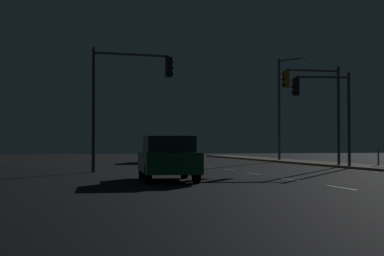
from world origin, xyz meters
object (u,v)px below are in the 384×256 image
(traffic_light_near_right, at_px, (128,85))
(traffic_light_overhead_east, at_px, (324,101))
(street_lamp_far_end, at_px, (284,98))
(car_oncoming, at_px, (157,151))
(traffic_light_near_left, at_px, (315,96))
(car, at_px, (168,158))

(traffic_light_near_right, bearing_deg, traffic_light_overhead_east, 7.53)
(traffic_light_near_right, distance_m, street_lamp_far_end, 17.87)
(car_oncoming, distance_m, traffic_light_overhead_east, 13.83)
(traffic_light_overhead_east, distance_m, street_lamp_far_end, 11.43)
(car_oncoming, xyz_separation_m, street_lamp_far_end, (9.30, -0.31, 3.84))
(traffic_light_near_left, xyz_separation_m, traffic_light_overhead_east, (-0.13, -1.40, -0.37))
(traffic_light_near_left, xyz_separation_m, traffic_light_near_right, (-10.69, -2.80, 0.07))
(traffic_light_overhead_east, bearing_deg, traffic_light_near_right, -172.47)
(traffic_light_near_left, bearing_deg, car_oncoming, 125.92)
(traffic_light_near_right, relative_size, street_lamp_far_end, 0.77)
(traffic_light_near_left, bearing_deg, car, -135.72)
(car_oncoming, distance_m, street_lamp_far_end, 10.07)
(traffic_light_near_left, bearing_deg, traffic_light_overhead_east, -95.34)
(traffic_light_near_left, height_order, traffic_light_overhead_east, traffic_light_near_left)
(street_lamp_far_end, bearing_deg, traffic_light_near_right, -135.25)
(car, relative_size, traffic_light_near_left, 0.82)
(traffic_light_near_left, relative_size, street_lamp_far_end, 0.74)
(traffic_light_near_right, xyz_separation_m, traffic_light_overhead_east, (10.56, 1.40, -0.43))
(car, height_order, traffic_light_near_right, traffic_light_near_right)
(car, relative_size, car_oncoming, 1.00)
(traffic_light_overhead_east, relative_size, street_lamp_far_end, 0.67)
(car_oncoming, relative_size, traffic_light_near_right, 0.78)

